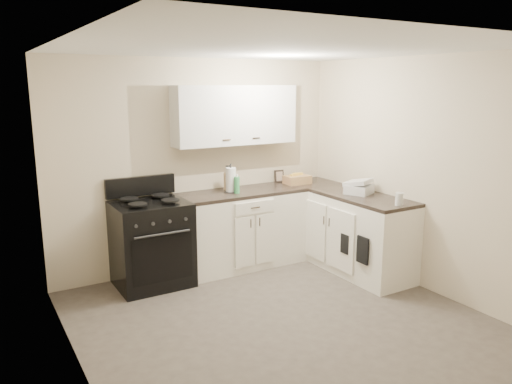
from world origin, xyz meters
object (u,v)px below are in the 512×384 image
paper_towel (231,180)px  wicker_basket (297,180)px  stove (152,245)px  countertop_grill (359,189)px  knife_block (229,181)px

paper_towel → wicker_basket: 0.98m
stove → wicker_basket: size_ratio=2.99×
paper_towel → countertop_grill: bearing=-34.1°
knife_block → paper_towel: paper_towel is taller
stove → wicker_basket: bearing=1.4°
stove → knife_block: bearing=7.8°
stove → countertop_grill: (2.27, -0.81, 0.53)m
countertop_grill → knife_block: bearing=117.9°
stove → countertop_grill: countertop_grill is taller
knife_block → wicker_basket: (0.95, -0.09, -0.05)m
knife_block → paper_towel: 0.12m
stove → paper_towel: size_ratio=3.29×
paper_towel → countertop_grill: paper_towel is taller
stove → countertop_grill: 2.47m
wicker_basket → stove: bearing=-178.6°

